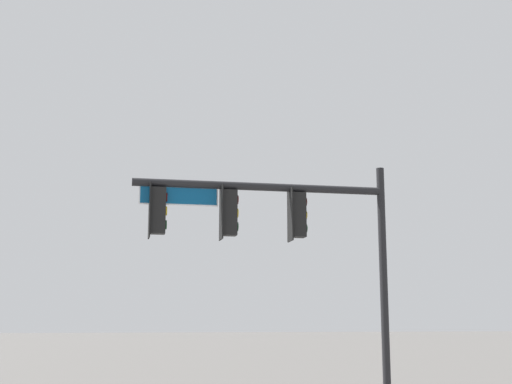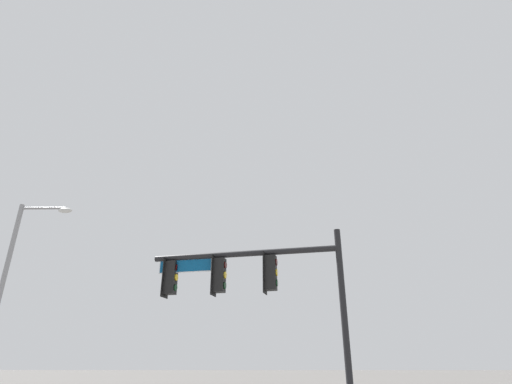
# 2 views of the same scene
# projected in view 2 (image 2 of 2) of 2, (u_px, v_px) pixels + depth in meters

# --- Properties ---
(signal_pole_near) EXTENTS (6.20, 1.50, 5.84)m
(signal_pole_near) POSITION_uv_depth(u_px,v_px,m) (249.00, 280.00, 12.73)
(signal_pole_near) COLOR black
(signal_pole_near) RESTS_ON ground_plane
(street_lamp) EXTENTS (2.16, 0.28, 7.82)m
(street_lamp) POSITION_uv_depth(u_px,v_px,m) (8.00, 288.00, 14.78)
(street_lamp) COLOR gray
(street_lamp) RESTS_ON ground_plane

